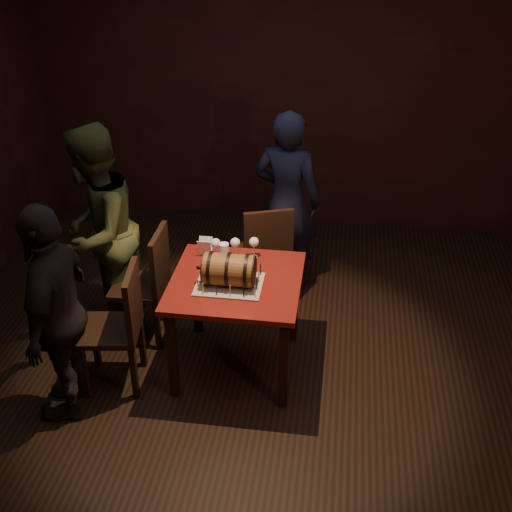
{
  "coord_description": "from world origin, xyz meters",
  "views": [
    {
      "loc": [
        0.57,
        -3.64,
        3.12
      ],
      "look_at": [
        0.04,
        0.05,
        0.95
      ],
      "focal_mm": 45.0,
      "sensor_mm": 36.0,
      "label": 1
    }
  ],
  "objects_px": {
    "person_back": "(287,202)",
    "person_left_front": "(57,313)",
    "barrel_cake": "(229,270)",
    "pub_table": "(236,293)",
    "wine_glass_mid": "(235,244)",
    "chair_left_front": "(121,322)",
    "chair_back": "(266,251)",
    "wine_glass_left": "(216,244)",
    "person_left_rear": "(97,232)",
    "chair_left_rear": "(149,279)",
    "pint_of_ale": "(224,253)",
    "wine_glass_right": "(254,243)"
  },
  "relations": [
    {
      "from": "person_back",
      "to": "person_left_front",
      "type": "bearing_deg",
      "value": 66.71
    },
    {
      "from": "barrel_cake",
      "to": "person_back",
      "type": "relative_size",
      "value": 0.25
    },
    {
      "from": "pub_table",
      "to": "person_left_front",
      "type": "height_order",
      "value": "person_left_front"
    },
    {
      "from": "barrel_cake",
      "to": "wine_glass_mid",
      "type": "height_order",
      "value": "barrel_cake"
    },
    {
      "from": "pub_table",
      "to": "chair_left_front",
      "type": "distance_m",
      "value": 0.82
    },
    {
      "from": "chair_back",
      "to": "person_back",
      "type": "bearing_deg",
      "value": 71.93
    },
    {
      "from": "chair_left_front",
      "to": "person_back",
      "type": "bearing_deg",
      "value": 56.82
    },
    {
      "from": "wine_glass_left",
      "to": "person_left_rear",
      "type": "bearing_deg",
      "value": 173.45
    },
    {
      "from": "chair_left_rear",
      "to": "chair_left_front",
      "type": "height_order",
      "value": "same"
    },
    {
      "from": "pint_of_ale",
      "to": "person_left_rear",
      "type": "distance_m",
      "value": 1.02
    },
    {
      "from": "wine_glass_mid",
      "to": "person_left_rear",
      "type": "relative_size",
      "value": 0.1
    },
    {
      "from": "wine_glass_mid",
      "to": "person_left_rear",
      "type": "bearing_deg",
      "value": 175.77
    },
    {
      "from": "barrel_cake",
      "to": "wine_glass_left",
      "type": "height_order",
      "value": "barrel_cake"
    },
    {
      "from": "person_left_front",
      "to": "wine_glass_mid",
      "type": "bearing_deg",
      "value": 126.63
    },
    {
      "from": "chair_left_front",
      "to": "chair_back",
      "type": "bearing_deg",
      "value": 52.47
    },
    {
      "from": "chair_back",
      "to": "wine_glass_mid",
      "type": "bearing_deg",
      "value": -106.69
    },
    {
      "from": "chair_back",
      "to": "wine_glass_left",
      "type": "bearing_deg",
      "value": -118.17
    },
    {
      "from": "chair_left_rear",
      "to": "pub_table",
      "type": "bearing_deg",
      "value": -20.17
    },
    {
      "from": "barrel_cake",
      "to": "person_back",
      "type": "distance_m",
      "value": 1.32
    },
    {
      "from": "person_left_rear",
      "to": "person_left_front",
      "type": "xyz_separation_m",
      "value": [
        0.08,
        -0.96,
        -0.07
      ]
    },
    {
      "from": "wine_glass_left",
      "to": "chair_back",
      "type": "height_order",
      "value": "chair_back"
    },
    {
      "from": "chair_left_rear",
      "to": "person_left_front",
      "type": "xyz_separation_m",
      "value": [
        -0.33,
        -0.84,
        0.24
      ]
    },
    {
      "from": "chair_left_front",
      "to": "person_back",
      "type": "xyz_separation_m",
      "value": [
        0.98,
        1.5,
        0.27
      ]
    },
    {
      "from": "wine_glass_mid",
      "to": "person_left_rear",
      "type": "xyz_separation_m",
      "value": [
        -1.08,
        0.08,
        -0.03
      ]
    },
    {
      "from": "chair_left_front",
      "to": "person_left_front",
      "type": "height_order",
      "value": "person_left_front"
    },
    {
      "from": "pub_table",
      "to": "person_left_rear",
      "type": "distance_m",
      "value": 1.21
    },
    {
      "from": "pub_table",
      "to": "person_left_rear",
      "type": "xyz_separation_m",
      "value": [
        -1.13,
        0.38,
        0.19
      ]
    },
    {
      "from": "chair_left_front",
      "to": "person_left_rear",
      "type": "xyz_separation_m",
      "value": [
        -0.38,
        0.67,
        0.31
      ]
    },
    {
      "from": "wine_glass_mid",
      "to": "wine_glass_right",
      "type": "xyz_separation_m",
      "value": [
        0.13,
        0.03,
        0.0
      ]
    },
    {
      "from": "wine_glass_left",
      "to": "wine_glass_mid",
      "type": "relative_size",
      "value": 1.0
    },
    {
      "from": "wine_glass_right",
      "to": "chair_back",
      "type": "distance_m",
      "value": 0.6
    },
    {
      "from": "wine_glass_left",
      "to": "pint_of_ale",
      "type": "height_order",
      "value": "wine_glass_left"
    },
    {
      "from": "wine_glass_left",
      "to": "person_left_front",
      "type": "height_order",
      "value": "person_left_front"
    },
    {
      "from": "wine_glass_mid",
      "to": "pint_of_ale",
      "type": "distance_m",
      "value": 0.11
    },
    {
      "from": "pub_table",
      "to": "wine_glass_left",
      "type": "bearing_deg",
      "value": 125.43
    },
    {
      "from": "chair_left_rear",
      "to": "person_back",
      "type": "xyz_separation_m",
      "value": [
        0.95,
        0.95,
        0.27
      ]
    },
    {
      "from": "chair_left_front",
      "to": "pub_table",
      "type": "bearing_deg",
      "value": 21.03
    },
    {
      "from": "pub_table",
      "to": "chair_back",
      "type": "relative_size",
      "value": 0.97
    },
    {
      "from": "chair_back",
      "to": "chair_left_rear",
      "type": "relative_size",
      "value": 1.0
    },
    {
      "from": "wine_glass_right",
      "to": "person_back",
      "type": "height_order",
      "value": "person_back"
    },
    {
      "from": "chair_left_front",
      "to": "pint_of_ale",
      "type": "bearing_deg",
      "value": 39.24
    },
    {
      "from": "person_back",
      "to": "person_left_rear",
      "type": "height_order",
      "value": "person_left_rear"
    },
    {
      "from": "wine_glass_mid",
      "to": "person_left_front",
      "type": "xyz_separation_m",
      "value": [
        -0.99,
        -0.88,
        -0.1
      ]
    },
    {
      "from": "pub_table",
      "to": "barrel_cake",
      "type": "distance_m",
      "value": 0.25
    },
    {
      "from": "pub_table",
      "to": "wine_glass_right",
      "type": "height_order",
      "value": "wine_glass_right"
    },
    {
      "from": "pub_table",
      "to": "chair_back",
      "type": "xyz_separation_m",
      "value": [
        0.1,
        0.82,
        -0.12
      ]
    },
    {
      "from": "person_left_rear",
      "to": "pub_table",
      "type": "bearing_deg",
      "value": 76.87
    },
    {
      "from": "wine_glass_right",
      "to": "pint_of_ale",
      "type": "distance_m",
      "value": 0.23
    },
    {
      "from": "chair_left_rear",
      "to": "person_back",
      "type": "bearing_deg",
      "value": 45.02
    },
    {
      "from": "wine_glass_left",
      "to": "pint_of_ale",
      "type": "bearing_deg",
      "value": -34.22
    }
  ]
}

